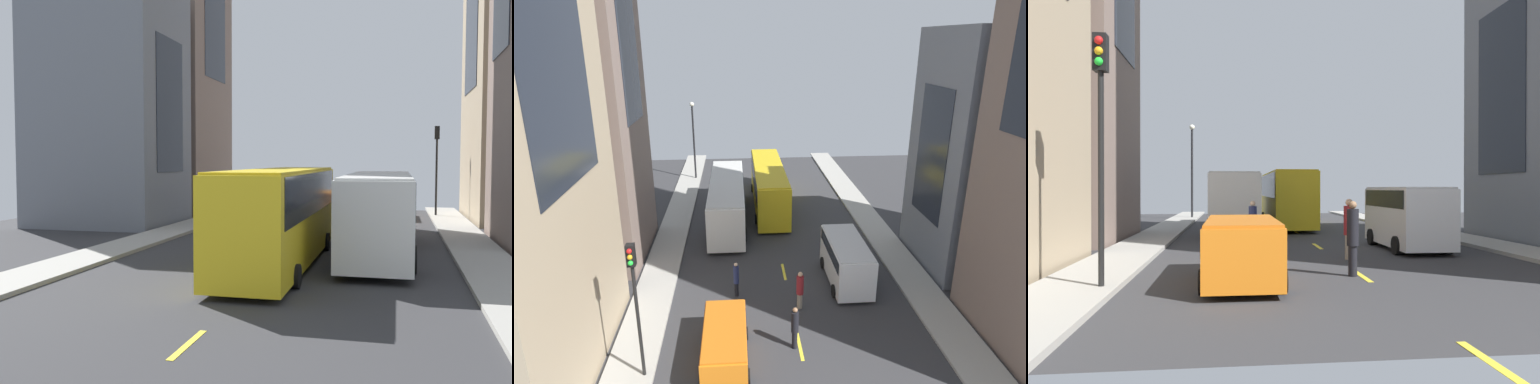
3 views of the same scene
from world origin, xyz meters
The scene contains 19 objects.
ground_plane centered at (0.00, 0.00, 0.00)m, with size 41.33×41.33×0.00m, color #333335.
sidewalk_west centered at (-7.56, 0.00, 0.07)m, with size 2.20×44.00×0.15m, color #9E9B93.
sidewalk_east centered at (7.56, 0.00, 0.07)m, with size 2.20×44.00×0.15m, color #9E9B93.
lane_stripe_0 centered at (0.00, -21.00, 0.01)m, with size 0.16×2.00×0.01m, color yellow.
lane_stripe_1 centered at (0.00, -14.00, 0.01)m, with size 0.16×2.00×0.01m, color yellow.
lane_stripe_2 centered at (0.00, -7.00, 0.01)m, with size 0.16×2.00×0.01m, color yellow.
lane_stripe_3 centered at (0.00, 0.00, 0.01)m, with size 0.16×2.00×0.01m, color yellow.
lane_stripe_4 centered at (0.00, 7.00, 0.01)m, with size 0.16×2.00×0.01m, color yellow.
lane_stripe_5 centered at (0.00, 14.00, 0.01)m, with size 0.16×2.00×0.01m, color yellow.
lane_stripe_6 centered at (0.00, 21.00, 0.01)m, with size 0.16×2.00×0.01m, color yellow.
city_bus_white centered at (-3.56, 1.35, 2.01)m, with size 2.81×12.07×3.35m.
streetcar_yellow centered at (-0.09, 4.46, 2.12)m, with size 2.70×12.25×3.59m.
delivery_van_white centered at (3.52, -8.32, 1.51)m, with size 2.25×5.27×2.58m.
car_orange_0 centered at (-3.45, -14.67, 1.00)m, with size 2.09×4.56×1.70m.
pedestrian_crossing_mid centered at (0.43, -10.88, 1.14)m, with size 0.38×0.38×2.15m.
pedestrian_walking_far centered at (-0.26, -14.06, 1.15)m, with size 0.34×0.34×2.16m.
pedestrian_waiting_curb centered at (-2.92, -9.44, 1.10)m, with size 0.31×0.31×2.06m.
traffic_light_near_corner centered at (-6.86, -15.48, 4.37)m, with size 0.32×0.44×6.10m.
streetlamp_near centered at (-6.96, 12.73, 4.81)m, with size 0.44×0.44×7.69m.
Camera 3 is at (-3.73, -27.39, 2.51)m, focal length 33.42 mm.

